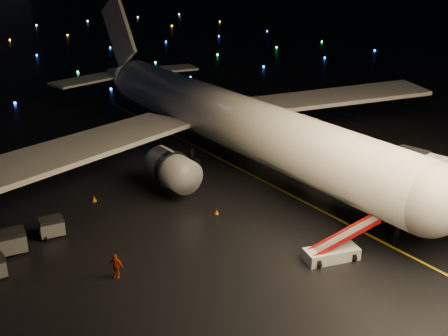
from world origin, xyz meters
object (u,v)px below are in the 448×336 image
Objects in this scene: airliner at (215,85)px; belt_loader at (332,242)px; crew_c at (116,266)px; baggage_cart_0 at (52,227)px; baggage_cart_1 at (11,242)px.

belt_loader is at bearing -103.41° from airliner.
crew_c is (-14.48, 7.04, -0.52)m from belt_loader.
airliner is 30.28× the size of baggage_cart_0.
crew_c is 0.86× the size of baggage_cart_1.
belt_loader is 3.19× the size of crew_c.
belt_loader is at bearing 24.23° from crew_c.
airliner reaches higher than belt_loader.
belt_loader is 16.11m from crew_c.
airliner reaches higher than baggage_cart_0.
baggage_cart_1 is (-3.49, -0.91, 0.12)m from baggage_cart_0.
baggage_cart_1 is at bearing -157.71° from baggage_cart_0.
baggage_cart_0 is 0.87× the size of baggage_cart_1.
baggage_cart_1 is at bearing 173.69° from crew_c.
baggage_cart_0 is (-21.57, -8.01, -7.43)m from airliner.
crew_c is at bearing -140.53° from airliner.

